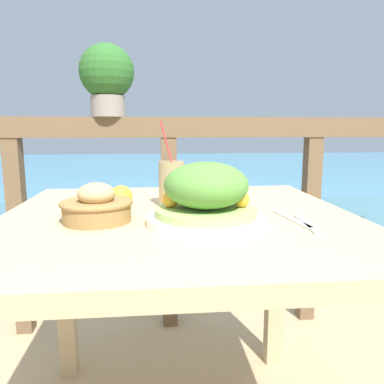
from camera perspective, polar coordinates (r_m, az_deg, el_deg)
The scene contains 10 objects.
patio_table at distance 1.02m, azimuth -2.03°, elevation -8.95°, with size 0.93×0.92×0.72m.
railing_fence at distance 1.73m, azimuth -3.54°, elevation 1.12°, with size 2.80×0.08×1.00m.
sea_backdrop at distance 4.26m, azimuth -4.66°, elevation 0.47°, with size 12.00×4.00×0.52m.
salad_plate at distance 0.89m, azimuth 2.15°, elevation -0.79°, with size 0.29×0.29×0.15m.
drink_glass at distance 1.09m, azimuth -3.11°, elevation 1.27°, with size 0.08×0.08×0.25m.
bread_basket at distance 0.94m, azimuth -14.31°, elevation -2.14°, with size 0.18×0.18×0.10m.
potted_plant at distance 1.73m, azimuth -12.84°, elevation 16.81°, with size 0.24×0.24×0.31m.
fork at distance 0.97m, azimuth 14.96°, elevation -4.02°, with size 0.04×0.18×0.00m.
knife at distance 0.93m, azimuth 17.07°, elevation -4.65°, with size 0.03×0.18×0.00m.
orange_near_basket at distance 1.09m, azimuth -10.75°, elevation -0.69°, with size 0.06×0.06×0.06m.
Camera 1 is at (-0.06, -0.97, 0.95)m, focal length 35.00 mm.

